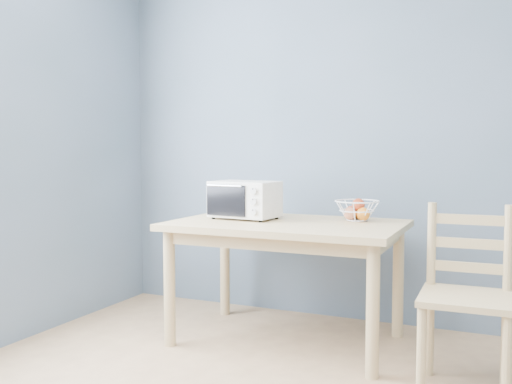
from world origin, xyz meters
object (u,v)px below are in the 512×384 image
at_px(dining_table, 287,238).
at_px(toaster_oven, 243,199).
at_px(dining_chair, 467,301).
at_px(fruit_basket, 357,210).

xyz_separation_m(dining_table, toaster_oven, (-0.32, 0.04, 0.23)).
relative_size(dining_table, dining_chair, 1.52).
bearing_deg(dining_table, dining_chair, -17.60).
distance_m(toaster_oven, fruit_basket, 0.73).
height_order(dining_table, dining_chair, dining_chair).
height_order(dining_table, fruit_basket, fruit_basket).
bearing_deg(fruit_basket, dining_chair, -39.04).
distance_m(toaster_oven, dining_chair, 1.51).
xyz_separation_m(toaster_oven, fruit_basket, (0.71, 0.18, -0.06)).
xyz_separation_m(dining_table, dining_chair, (1.07, -0.34, -0.20)).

